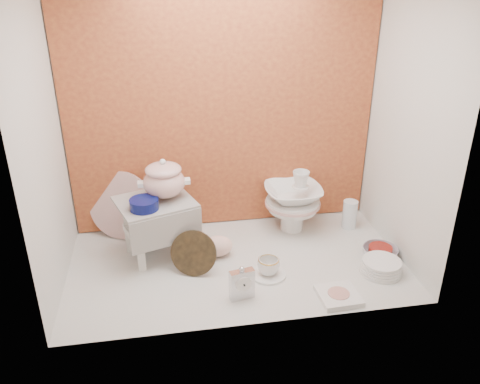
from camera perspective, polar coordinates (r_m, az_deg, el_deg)
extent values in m
plane|color=silver|center=(2.69, -0.35, -8.32)|extent=(1.80, 1.80, 0.00)
cube|color=#BC632F|center=(2.84, -2.06, 10.12)|extent=(1.80, 0.06, 1.50)
cube|color=silver|center=(2.40, -22.24, 5.36)|extent=(0.06, 1.00, 1.50)
cube|color=silver|center=(2.66, 19.33, 7.64)|extent=(0.06, 1.00, 1.50)
cylinder|color=#0A104F|center=(2.57, -11.12, -1.40)|extent=(0.19, 0.19, 0.06)
imported|color=white|center=(2.88, -10.71, -3.79)|extent=(0.25, 0.25, 0.23)
cube|color=silver|center=(2.40, 0.22, -10.55)|extent=(0.13, 0.06, 0.18)
ellipsoid|color=beige|center=(2.73, -2.68, -6.29)|extent=(0.24, 0.19, 0.13)
cylinder|color=white|center=(2.60, 3.31, -9.56)|extent=(0.22, 0.22, 0.01)
imported|color=white|center=(2.57, 3.34, -8.62)|extent=(0.13, 0.13, 0.09)
cube|color=white|center=(2.49, 11.41, -11.77)|extent=(0.20, 0.20, 0.03)
cylinder|color=white|center=(2.71, 16.15, -8.34)|extent=(0.27, 0.27, 0.07)
imported|color=silver|center=(2.84, 16.02, -6.81)|extent=(0.22, 0.22, 0.06)
cylinder|color=silver|center=(3.07, 12.67, -2.56)|extent=(0.10, 0.10, 0.18)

